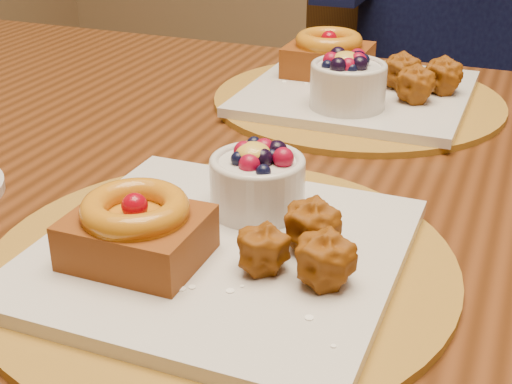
% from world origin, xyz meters
% --- Properties ---
extents(dining_table, '(1.60, 0.90, 0.76)m').
position_xyz_m(dining_table, '(-0.04, -0.11, 0.68)').
color(dining_table, '#391B0A').
rests_on(dining_table, ground).
extents(place_setting_near, '(0.38, 0.38, 0.08)m').
position_xyz_m(place_setting_near, '(-0.04, -0.32, 0.78)').
color(place_setting_near, brown).
rests_on(place_setting_near, dining_table).
extents(place_setting_far, '(0.38, 0.38, 0.09)m').
position_xyz_m(place_setting_far, '(-0.04, 0.11, 0.78)').
color(place_setting_far, brown).
rests_on(place_setting_far, dining_table).
extents(chair_far, '(0.47, 0.47, 0.92)m').
position_xyz_m(chair_far, '(-0.12, 0.75, 0.51)').
color(chair_far, black).
rests_on(chair_far, ground).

